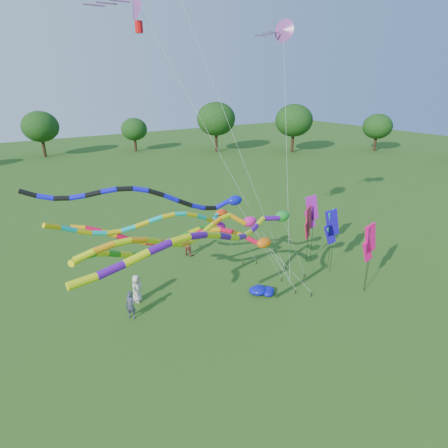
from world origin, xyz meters
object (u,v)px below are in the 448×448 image
tube_kite_red (201,238)px  person_a (137,288)px  blue_nylon_heap (264,291)px  person_c (188,244)px  person_b (131,305)px  tube_kite_orange (204,231)px

tube_kite_red → person_a: 5.36m
blue_nylon_heap → person_c: (-1.19, 7.44, 0.68)m
blue_nylon_heap → person_b: bearing=164.5°
tube_kite_orange → blue_nylon_heap: bearing=-0.4°
person_a → person_c: bearing=-2.8°
tube_kite_red → tube_kite_orange: (-1.03, -2.02, 1.33)m
tube_kite_red → tube_kite_orange: tube_kite_orange is taller
person_b → person_c: (6.40, 5.34, 0.09)m
blue_nylon_heap → person_c: bearing=99.1°
blue_nylon_heap → person_a: bearing=152.2°
tube_kite_red → person_a: (-2.85, 2.80, -3.56)m
tube_kite_red → person_a: bearing=157.4°
person_b → person_c: size_ratio=0.90×
person_c → person_a: bearing=95.8°
tube_kite_red → person_b: tube_kite_red is taller
tube_kite_red → person_b: size_ratio=7.36×
tube_kite_red → tube_kite_orange: 2.63m
tube_kite_orange → person_a: size_ratio=7.46×
blue_nylon_heap → person_a: (-6.71, 3.53, 0.63)m
tube_kite_orange → person_a: bearing=95.5°
tube_kite_red → person_c: size_ratio=6.66×
person_a → person_c: (5.51, 3.91, 0.05)m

